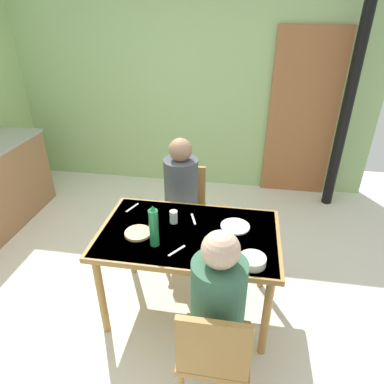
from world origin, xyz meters
The scene contains 19 objects.
ground_plane centered at (0.00, 0.00, 0.00)m, with size 5.77×5.77×0.00m, color silver.
wall_back centered at (0.00, 2.20, 1.28)m, with size 4.64×0.10×2.56m, color #9EC47F.
door_wooden centered at (1.45, 2.12, 1.00)m, with size 0.80×0.05×2.00m, color #9F6137.
stove_pipe_column centered at (1.86, 1.85, 1.28)m, with size 0.12×0.12×2.56m, color black.
dining_table centered at (0.44, -0.09, 0.66)m, with size 1.30×0.80×0.75m.
chair_near_diner centered at (0.71, -0.84, 0.50)m, with size 0.40×0.40×0.87m.
chair_far_diner centered at (0.26, 0.66, 0.50)m, with size 0.40×0.40×0.87m.
person_near_diner centered at (0.71, -0.71, 0.78)m, with size 0.30×0.37×0.77m.
person_far_diner centered at (0.26, 0.53, 0.78)m, with size 0.30×0.37×0.77m.
water_bottle_green_near centered at (0.23, -0.27, 0.89)m, with size 0.06×0.06×0.31m.
serving_bowl_center centered at (0.89, -0.36, 0.77)m, with size 0.17×0.17×0.06m, color silver.
dinner_plate_near_left centered at (0.68, -0.25, 0.75)m, with size 0.22×0.22×0.01m, color white.
dinner_plate_near_right centered at (0.76, 0.03, 0.75)m, with size 0.22×0.22×0.01m, color white.
drinking_glass_by_near_diner centered at (0.30, 0.02, 0.80)m, with size 0.06×0.06×0.10m, color silver.
bread_plate_sliced centered at (0.08, -0.17, 0.76)m, with size 0.19×0.19×0.02m, color #DBB77A.
cutlery_knife_near centered at (-0.07, 0.17, 0.75)m, with size 0.15×0.02×0.00m, color silver.
cutlery_fork_near centered at (0.39, -0.31, 0.75)m, with size 0.15×0.02×0.00m, color silver.
cutlery_knife_far centered at (0.44, 0.08, 0.75)m, with size 0.15×0.02×0.00m, color silver.
cutlery_fork_far centered at (0.14, 0.09, 0.75)m, with size 0.15×0.02×0.00m, color silver.
Camera 1 is at (0.78, -2.05, 2.18)m, focal length 31.68 mm.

